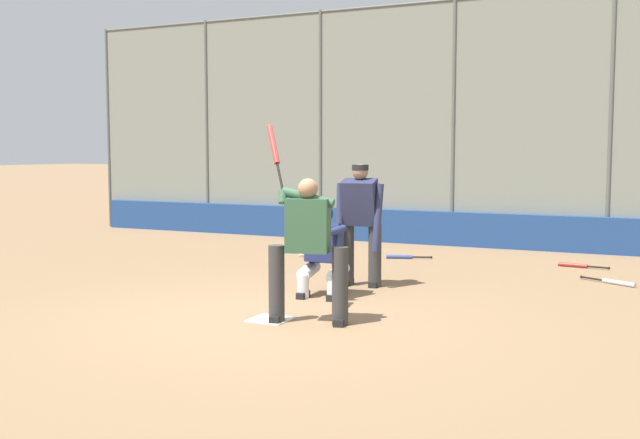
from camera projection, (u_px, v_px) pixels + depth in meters
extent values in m
plane|color=#846647|center=(271.00, 320.00, 8.35)|extent=(160.00, 160.00, 0.00)
cube|color=white|center=(271.00, 319.00, 8.35)|extent=(0.43, 0.43, 0.01)
cylinder|color=#515651|center=(611.00, 121.00, 13.56)|extent=(0.08, 0.08, 4.86)
cylinder|color=#515651|center=(453.00, 123.00, 14.81)|extent=(0.08, 0.08, 4.86)
cylinder|color=#515651|center=(321.00, 126.00, 16.06)|extent=(0.08, 0.08, 4.86)
cylinder|color=#515651|center=(207.00, 127.00, 17.31)|extent=(0.08, 0.08, 4.86)
cylinder|color=#515651|center=(109.00, 129.00, 18.57)|extent=(0.08, 0.08, 4.86)
cube|color=gray|center=(453.00, 123.00, 14.81)|extent=(17.51, 0.01, 4.86)
cylinder|color=#515651|center=(455.00, 0.00, 14.59)|extent=(17.51, 0.06, 0.06)
cube|color=navy|center=(450.00, 229.00, 14.91)|extent=(17.16, 0.18, 0.68)
cube|color=slate|center=(545.00, 233.00, 16.73)|extent=(12.26, 3.05, 0.12)
cube|color=slate|center=(537.00, 230.00, 15.73)|extent=(12.26, 0.55, 0.44)
cube|color=#B7BABC|center=(537.00, 218.00, 15.71)|extent=(12.26, 0.24, 0.08)
cube|color=slate|center=(541.00, 221.00, 16.21)|extent=(12.26, 0.55, 0.76)
cube|color=#B7BABC|center=(542.00, 201.00, 16.17)|extent=(12.26, 0.24, 0.08)
cube|color=slate|center=(545.00, 211.00, 16.69)|extent=(12.26, 0.55, 1.08)
cube|color=#B7BABC|center=(546.00, 186.00, 16.64)|extent=(12.26, 0.24, 0.08)
cube|color=slate|center=(549.00, 203.00, 17.17)|extent=(12.26, 0.55, 1.40)
cube|color=#B7BABC|center=(550.00, 171.00, 17.10)|extent=(12.26, 0.24, 0.08)
cube|color=slate|center=(553.00, 195.00, 17.65)|extent=(12.26, 0.55, 1.72)
cube|color=#B7BABC|center=(554.00, 156.00, 17.57)|extent=(12.26, 0.24, 0.08)
cylinder|color=#333333|center=(340.00, 286.00, 8.07)|extent=(0.18, 0.18, 0.85)
cube|color=black|center=(340.00, 321.00, 8.11)|extent=(0.17, 0.30, 0.08)
cylinder|color=#333333|center=(277.00, 284.00, 8.22)|extent=(0.18, 0.18, 0.85)
cube|color=black|center=(277.00, 318.00, 8.25)|extent=(0.17, 0.30, 0.08)
cube|color=#2D5138|center=(308.00, 225.00, 8.09)|extent=(0.51, 0.37, 0.59)
sphere|color=#936B4C|center=(308.00, 188.00, 8.05)|extent=(0.22, 0.22, 0.22)
cylinder|color=#2D5138|center=(308.00, 198.00, 8.08)|extent=(0.60, 0.19, 0.22)
cylinder|color=#2D5138|center=(283.00, 197.00, 8.14)|extent=(0.15, 0.17, 0.16)
sphere|color=black|center=(283.00, 191.00, 8.16)|extent=(0.04, 0.04, 0.04)
cylinder|color=black|center=(280.00, 177.00, 8.24)|extent=(0.18, 0.17, 0.32)
cylinder|color=maroon|center=(273.00, 144.00, 8.42)|extent=(0.28, 0.27, 0.45)
cylinder|color=silver|center=(333.00, 288.00, 9.45)|extent=(0.15, 0.15, 0.30)
cylinder|color=silver|center=(338.00, 272.00, 9.62)|extent=(0.22, 0.48, 0.24)
cube|color=black|center=(333.00, 297.00, 9.46)|extent=(0.12, 0.27, 0.08)
cylinder|color=silver|center=(303.00, 286.00, 9.59)|extent=(0.15, 0.15, 0.30)
cylinder|color=silver|center=(309.00, 271.00, 9.76)|extent=(0.22, 0.48, 0.24)
cube|color=black|center=(303.00, 295.00, 9.60)|extent=(0.12, 0.27, 0.08)
cube|color=navy|center=(324.00, 243.00, 9.70)|extent=(0.47, 0.39, 0.55)
cube|color=#191E47|center=(320.00, 244.00, 9.56)|extent=(0.41, 0.17, 0.46)
sphere|color=tan|center=(324.00, 217.00, 9.67)|extent=(0.20, 0.20, 0.20)
sphere|color=#191E47|center=(324.00, 214.00, 9.66)|extent=(0.23, 0.23, 0.23)
cylinder|color=navy|center=(330.00, 232.00, 9.40)|extent=(0.24, 0.54, 0.16)
ellipsoid|color=brown|center=(316.00, 237.00, 9.21)|extent=(0.31, 0.13, 0.24)
cylinder|color=tan|center=(305.00, 240.00, 9.79)|extent=(0.12, 0.32, 0.44)
cylinder|color=#333333|center=(375.00, 256.00, 10.36)|extent=(0.18, 0.18, 0.87)
cube|color=black|center=(375.00, 284.00, 10.40)|extent=(0.13, 0.29, 0.08)
cylinder|color=#333333|center=(348.00, 254.00, 10.50)|extent=(0.18, 0.18, 0.87)
cube|color=black|center=(347.00, 282.00, 10.54)|extent=(0.13, 0.29, 0.08)
cube|color=#282D4C|center=(360.00, 202.00, 10.31)|extent=(0.51, 0.45, 0.66)
sphere|color=#936B4C|center=(360.00, 172.00, 10.27)|extent=(0.22, 0.22, 0.22)
cylinder|color=black|center=(360.00, 167.00, 10.27)|extent=(0.23, 0.23, 0.08)
cylinder|color=#282D4C|center=(378.00, 218.00, 10.17)|extent=(0.13, 0.24, 0.93)
cylinder|color=#282D4C|center=(340.00, 216.00, 10.36)|extent=(0.17, 0.25, 0.93)
sphere|color=black|center=(609.00, 268.00, 11.85)|extent=(0.04, 0.04, 0.04)
cylinder|color=black|center=(598.00, 267.00, 11.94)|extent=(0.33, 0.07, 0.03)
cylinder|color=maroon|center=(573.00, 265.00, 12.15)|extent=(0.46, 0.12, 0.07)
sphere|color=black|center=(431.00, 257.00, 13.05)|extent=(0.04, 0.04, 0.04)
cylinder|color=black|center=(422.00, 257.00, 13.07)|extent=(0.32, 0.13, 0.03)
cylinder|color=#334789|center=(399.00, 257.00, 13.12)|extent=(0.45, 0.21, 0.07)
sphere|color=black|center=(581.00, 277.00, 11.02)|extent=(0.04, 0.04, 0.04)
cylinder|color=black|center=(592.00, 279.00, 10.87)|extent=(0.33, 0.21, 0.03)
cylinder|color=#B7BCC1|center=(619.00, 283.00, 10.51)|extent=(0.47, 0.31, 0.07)
sphere|color=black|center=(286.00, 249.00, 14.15)|extent=(0.04, 0.04, 0.04)
cylinder|color=black|center=(289.00, 248.00, 14.33)|extent=(0.09, 0.36, 0.03)
cylinder|color=#28282D|center=(295.00, 245.00, 14.74)|extent=(0.15, 0.51, 0.07)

